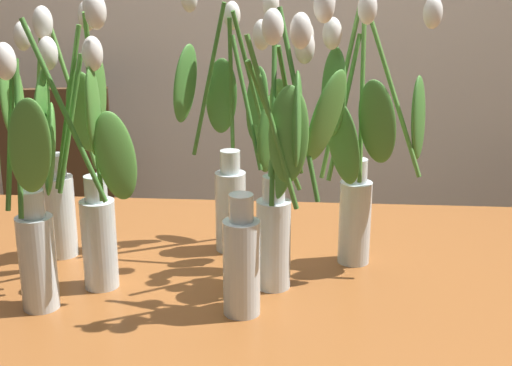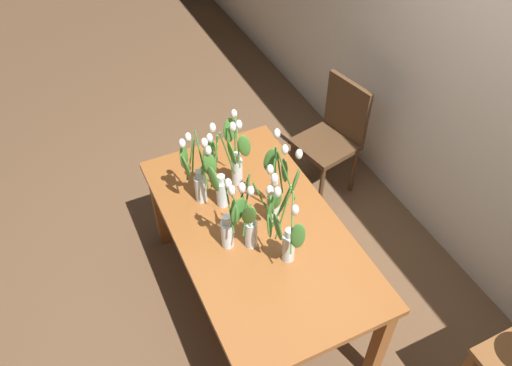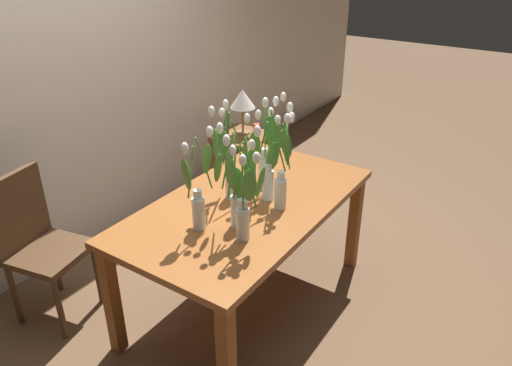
% 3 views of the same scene
% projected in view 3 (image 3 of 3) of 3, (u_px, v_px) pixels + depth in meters
% --- Properties ---
extents(ground_plane, '(18.00, 18.00, 0.00)m').
position_uv_depth(ground_plane, '(248.00, 301.00, 3.18)').
color(ground_plane, brown).
extents(room_wall_rear, '(9.00, 0.10, 2.70)m').
position_uv_depth(room_wall_rear, '(68.00, 64.00, 3.28)').
color(room_wall_rear, silver).
rests_on(room_wall_rear, ground).
extents(dining_table, '(1.60, 0.90, 0.74)m').
position_uv_depth(dining_table, '(247.00, 215.00, 2.88)').
color(dining_table, brown).
rests_on(dining_table, ground).
extents(tulip_vase_0, '(0.18, 0.27, 0.58)m').
position_uv_depth(tulip_vase_0, '(271.00, 165.00, 2.79)').
color(tulip_vase_0, silver).
rests_on(tulip_vase_0, dining_table).
extents(tulip_vase_1, '(0.24, 0.16, 0.58)m').
position_uv_depth(tulip_vase_1, '(269.00, 149.00, 2.94)').
color(tulip_vase_1, silver).
rests_on(tulip_vase_1, dining_table).
extents(tulip_vase_2, '(0.26, 0.23, 0.58)m').
position_uv_depth(tulip_vase_2, '(229.00, 161.00, 2.79)').
color(tulip_vase_2, silver).
rests_on(tulip_vase_2, dining_table).
extents(tulip_vase_3, '(0.22, 0.19, 0.57)m').
position_uv_depth(tulip_vase_3, '(247.00, 202.00, 2.40)').
color(tulip_vase_3, silver).
rests_on(tulip_vase_3, dining_table).
extents(tulip_vase_4, '(0.16, 0.17, 0.54)m').
position_uv_depth(tulip_vase_4, '(280.00, 177.00, 2.73)').
color(tulip_vase_4, silver).
rests_on(tulip_vase_4, dining_table).
extents(tulip_vase_5, '(0.22, 0.11, 0.55)m').
position_uv_depth(tulip_vase_5, '(198.00, 196.00, 2.50)').
color(tulip_vase_5, silver).
rests_on(tulip_vase_5, dining_table).
extents(tulip_vase_6, '(0.21, 0.22, 0.57)m').
position_uv_depth(tulip_vase_6, '(236.00, 189.00, 2.49)').
color(tulip_vase_6, silver).
rests_on(tulip_vase_6, dining_table).
extents(dining_chair, '(0.47, 0.47, 0.93)m').
position_uv_depth(dining_chair, '(37.00, 239.00, 2.88)').
color(dining_chair, '#4C331E').
rests_on(dining_chair, ground).
extents(side_table, '(0.44, 0.44, 0.55)m').
position_uv_depth(side_table, '(243.00, 147.00, 4.35)').
color(side_table, brown).
rests_on(side_table, ground).
extents(table_lamp, '(0.22, 0.22, 0.40)m').
position_uv_depth(table_lamp, '(243.00, 100.00, 4.20)').
color(table_lamp, olive).
rests_on(table_lamp, side_table).
extents(pillar_candle, '(0.06, 0.06, 0.07)m').
position_uv_depth(pillar_candle, '(257.00, 128.00, 4.35)').
color(pillar_candle, '#CC4C23').
rests_on(pillar_candle, side_table).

